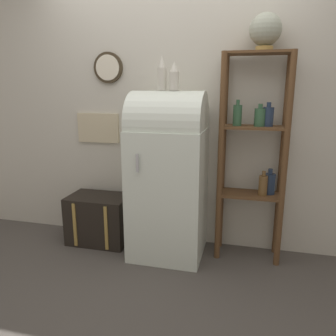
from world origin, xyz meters
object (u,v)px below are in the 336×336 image
Objects in this scene: suitcase_trunk at (99,219)px; vase_left at (162,74)px; refrigerator at (168,173)px; globe at (265,30)px; vase_center at (174,77)px.

vase_left is (0.66, -0.05, 1.37)m from suitcase_trunk.
refrigerator is 1.40m from globe.
vase_left is at bearing -169.74° from globe.
refrigerator is 0.89m from suitcase_trunk.
refrigerator is at bearing -168.64° from globe.
vase_left is at bearing 172.34° from vase_center.
vase_center is (0.05, -0.01, 0.81)m from refrigerator.
globe is 1.27× the size of vase_center.
refrigerator is 5.06× the size of globe.
refrigerator is at bearing -5.52° from vase_left.
vase_left reaches higher than suitcase_trunk.
suitcase_trunk is 1.55m from vase_center.
vase_center reaches higher than refrigerator.
suitcase_trunk is (-0.72, 0.06, -0.53)m from refrigerator.
globe is at bearing 10.26° from vase_left.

